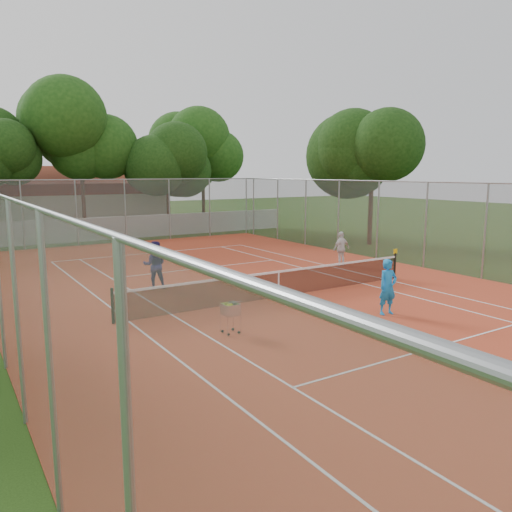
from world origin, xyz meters
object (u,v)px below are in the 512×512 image
player_far_left (155,265)px  player_far_right (341,249)px  tennis_net (279,284)px  clubhouse (54,200)px  ball_hopper (230,317)px  player_near (388,287)px

player_far_left → player_far_right: 9.26m
tennis_net → player_far_right: (6.07, 3.46, 0.33)m
clubhouse → player_far_left: (-1.19, -25.29, -1.27)m
clubhouse → tennis_net: bearing=-86.1°
ball_hopper → player_far_left: bearing=65.5°
tennis_net → ball_hopper: 4.36m
tennis_net → player_near: bearing=-65.6°
clubhouse → ball_hopper: size_ratio=17.56×
tennis_net → player_near: size_ratio=6.79×
tennis_net → clubhouse: bearing=93.9°
player_near → player_far_left: 8.76m
player_far_right → player_near: bearing=55.4°
clubhouse → player_far_right: size_ratio=10.02×
ball_hopper → clubhouse: bearing=65.3°
player_near → player_far_left: (-4.83, 7.31, 0.04)m
player_near → ball_hopper: bearing=177.2°
clubhouse → ball_hopper: 31.72m
clubhouse → player_near: size_ratio=9.37×
player_far_right → ball_hopper: (-9.53, -6.10, -0.35)m
tennis_net → ball_hopper: bearing=-142.6°
clubhouse → player_far_left: bearing=-92.7°
tennis_net → player_far_left: player_far_left is taller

